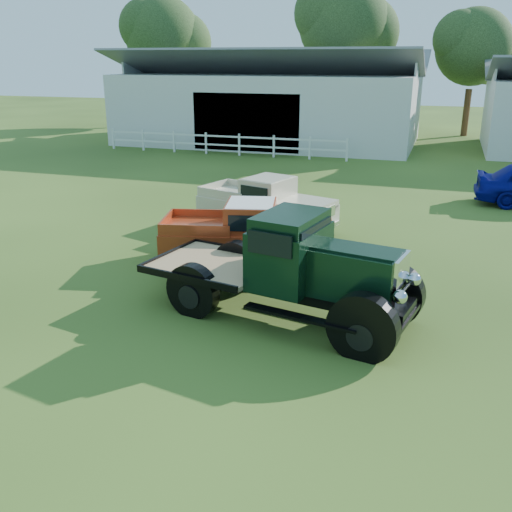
% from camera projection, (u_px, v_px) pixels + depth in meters
% --- Properties ---
extents(ground, '(120.00, 120.00, 0.00)m').
position_uv_depth(ground, '(229.00, 321.00, 11.79)').
color(ground, '#2A3C15').
extents(shed_left, '(18.80, 10.20, 5.60)m').
position_uv_depth(shed_left, '(271.00, 97.00, 36.26)').
color(shed_left, beige).
rests_on(shed_left, ground).
extents(fence_rail, '(14.20, 0.16, 1.20)m').
position_uv_depth(fence_rail, '(223.00, 144.00, 31.90)').
color(fence_rail, white).
rests_on(fence_rail, ground).
extents(tree_a, '(6.30, 6.30, 10.50)m').
position_uv_depth(tree_a, '(164.00, 57.00, 44.99)').
color(tree_a, black).
rests_on(tree_a, ground).
extents(tree_b, '(6.90, 6.90, 11.50)m').
position_uv_depth(tree_b, '(342.00, 49.00, 41.57)').
color(tree_b, black).
rests_on(tree_b, ground).
extents(tree_c, '(5.40, 5.40, 9.00)m').
position_uv_depth(tree_c, '(471.00, 68.00, 38.42)').
color(tree_c, black).
rests_on(tree_c, ground).
extents(vintage_flatbed, '(5.99, 3.28, 2.24)m').
position_uv_depth(vintage_flatbed, '(285.00, 266.00, 11.67)').
color(vintage_flatbed, black).
rests_on(vintage_flatbed, ground).
extents(red_pickup, '(4.86, 2.78, 1.67)m').
position_uv_depth(red_pickup, '(247.00, 233.00, 14.87)').
color(red_pickup, '#A23517').
rests_on(red_pickup, ground).
extents(white_pickup, '(4.79, 2.96, 1.64)m').
position_uv_depth(white_pickup, '(266.00, 204.00, 17.81)').
color(white_pickup, '#BBB394').
rests_on(white_pickup, ground).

